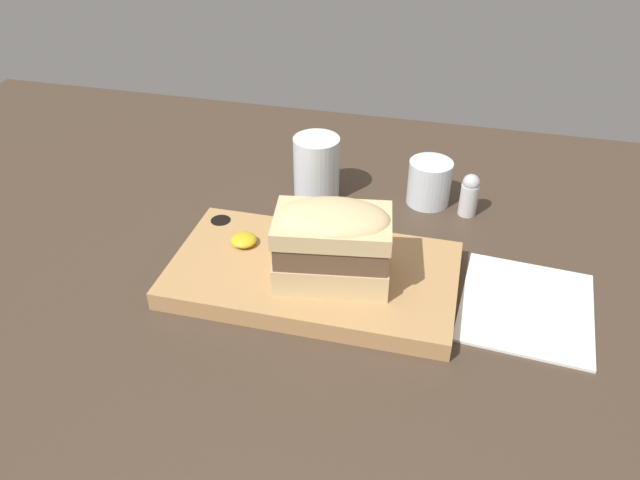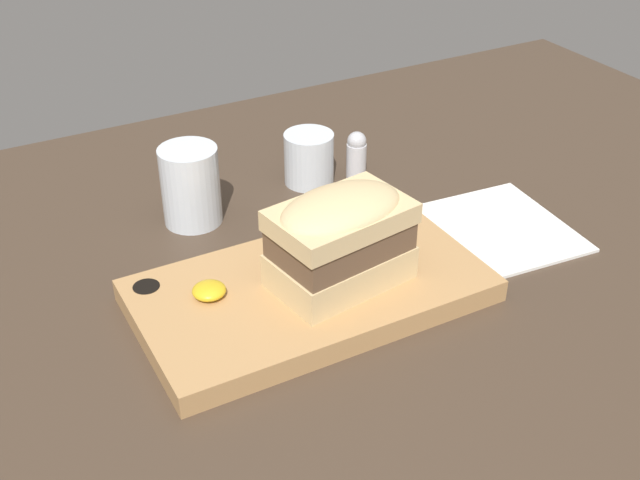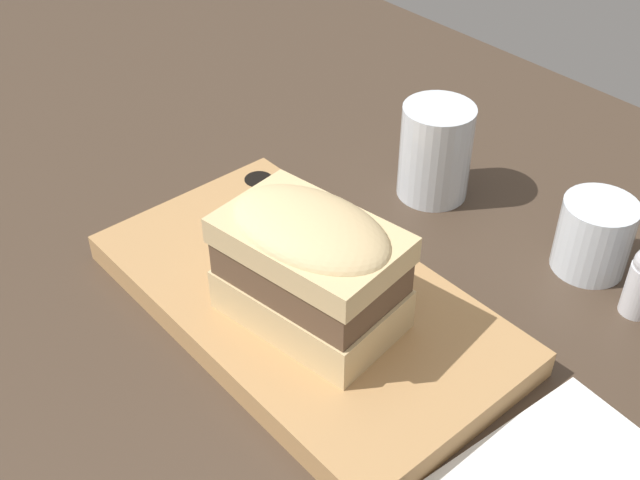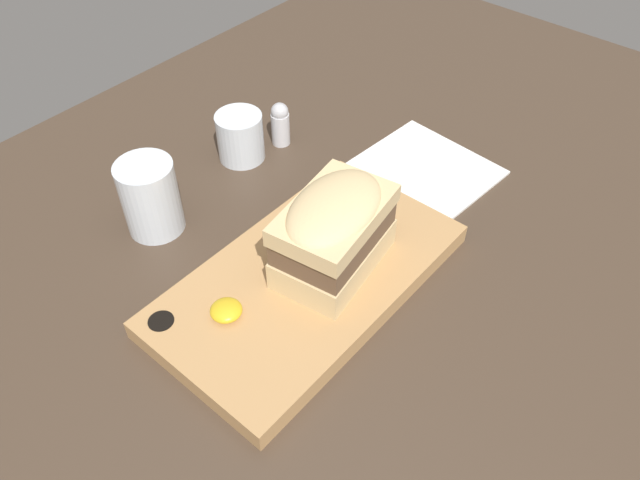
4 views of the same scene
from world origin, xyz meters
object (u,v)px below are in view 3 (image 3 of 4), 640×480
object	(u,v)px
sandwich	(310,263)
water_glass	(435,157)
serving_board	(302,301)
wine_glass	(594,237)

from	to	relation	value
sandwich	water_glass	bearing A→B (deg)	108.73
serving_board	water_glass	bearing A→B (deg)	102.89
sandwich	wine_glass	bearing A→B (deg)	69.06
serving_board	wine_glass	world-z (taller)	wine_glass
serving_board	water_glass	distance (cm)	23.14
wine_glass	sandwich	bearing A→B (deg)	-110.94
sandwich	water_glass	size ratio (longest dim) A/B	1.54
sandwich	wine_glass	distance (cm)	28.38
sandwich	wine_glass	size ratio (longest dim) A/B	2.17
wine_glass	water_glass	bearing A→B (deg)	-173.13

